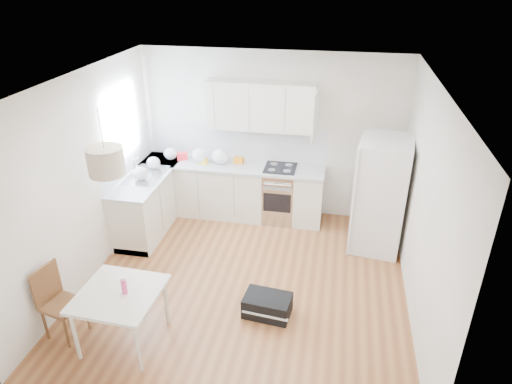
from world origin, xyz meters
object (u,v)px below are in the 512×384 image
(refrigerator, at_px, (381,195))
(dining_table, at_px, (119,298))
(dining_chair, at_px, (62,304))
(gym_bag, at_px, (267,305))

(refrigerator, xyz_separation_m, dining_table, (-2.87, -2.57, -0.24))
(dining_table, bearing_deg, dining_chair, -174.91)
(dining_table, relative_size, gym_bag, 1.60)
(refrigerator, distance_m, gym_bag, 2.40)
(gym_bag, bearing_deg, refrigerator, 59.60)
(dining_chair, distance_m, gym_bag, 2.35)
(dining_table, bearing_deg, gym_bag, 28.22)
(dining_table, height_order, dining_chair, dining_chair)
(gym_bag, bearing_deg, dining_table, -148.21)
(refrigerator, distance_m, dining_chair, 4.43)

